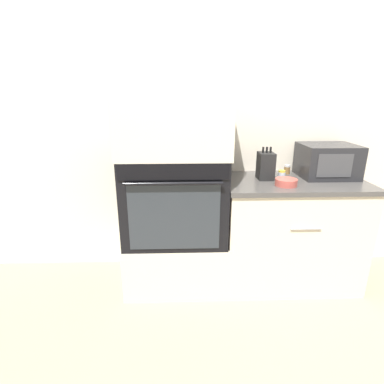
# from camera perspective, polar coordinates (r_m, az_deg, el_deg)

# --- Properties ---
(ground_plane) EXTENTS (12.00, 12.00, 0.00)m
(ground_plane) POSITION_cam_1_polar(r_m,az_deg,el_deg) (2.46, 6.82, -19.97)
(ground_plane) COLOR gray
(wall_back) EXTENTS (8.00, 0.05, 2.50)m
(wall_back) POSITION_cam_1_polar(r_m,az_deg,el_deg) (2.58, 5.77, 12.17)
(wall_back) COLOR beige
(wall_back) RESTS_ON ground_plane
(oven_cabinet_base) EXTENTS (0.79, 0.60, 0.42)m
(oven_cabinet_base) POSITION_cam_1_polar(r_m,az_deg,el_deg) (2.57, -3.04, -12.40)
(oven_cabinet_base) COLOR beige
(oven_cabinet_base) RESTS_ON ground_plane
(wall_oven) EXTENTS (0.77, 0.64, 0.66)m
(wall_oven) POSITION_cam_1_polar(r_m,az_deg,el_deg) (2.34, -3.26, -0.92)
(wall_oven) COLOR black
(wall_oven) RESTS_ON oven_cabinet_base
(oven_cabinet_upper) EXTENTS (0.79, 0.60, 0.66)m
(oven_cabinet_upper) POSITION_cam_1_polar(r_m,az_deg,el_deg) (2.22, -3.56, 15.47)
(oven_cabinet_upper) COLOR beige
(oven_cabinet_upper) RESTS_ON wall_oven
(counter_unit) EXTENTS (1.08, 0.63, 0.88)m
(counter_unit) POSITION_cam_1_polar(r_m,az_deg,el_deg) (2.61, 17.94, -7.12)
(counter_unit) COLOR beige
(counter_unit) RESTS_ON ground_plane
(microwave) EXTENTS (0.42, 0.36, 0.26)m
(microwave) POSITION_cam_1_polar(r_m,az_deg,el_deg) (2.63, 24.36, 5.45)
(microwave) COLOR #232326
(microwave) RESTS_ON counter_unit
(knife_block) EXTENTS (0.12, 0.14, 0.25)m
(knife_block) POSITION_cam_1_polar(r_m,az_deg,el_deg) (2.40, 13.85, 4.87)
(knife_block) COLOR black
(knife_block) RESTS_ON counter_unit
(bowl) EXTENTS (0.16, 0.16, 0.05)m
(bowl) POSITION_cam_1_polar(r_m,az_deg,el_deg) (2.28, 17.49, 1.80)
(bowl) COLOR #B24C42
(bowl) RESTS_ON counter_unit
(condiment_jar_near) EXTENTS (0.06, 0.06, 0.06)m
(condiment_jar_near) POSITION_cam_1_polar(r_m,az_deg,el_deg) (2.48, 16.71, 3.24)
(condiment_jar_near) COLOR silver
(condiment_jar_near) RESTS_ON counter_unit
(condiment_jar_mid) EXTENTS (0.05, 0.05, 0.07)m
(condiment_jar_mid) POSITION_cam_1_polar(r_m,az_deg,el_deg) (2.64, 17.65, 4.14)
(condiment_jar_mid) COLOR brown
(condiment_jar_mid) RESTS_ON counter_unit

